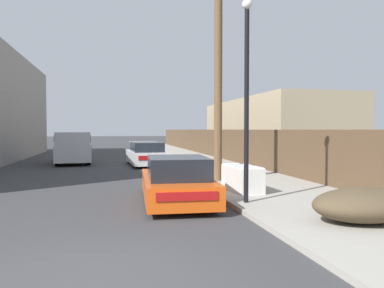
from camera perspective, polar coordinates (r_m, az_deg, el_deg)
name	(u,v)px	position (r m, az deg, el deg)	size (l,w,h in m)	color
ground_plane	(94,284)	(5.24, -14.77, -19.99)	(220.00, 220.00, 0.00)	#38383A
sidewalk_curb	(177,154)	(28.87, -2.25, -1.60)	(4.20, 63.00, 0.12)	#9E998E
discarded_fridge	(242,178)	(11.48, 7.63, -5.17)	(0.80, 1.76, 0.79)	white
parked_sports_car_red	(177,182)	(10.15, -2.35, -5.74)	(2.00, 4.27, 1.26)	#E05114
car_parked_mid	(146,154)	(20.75, -6.96, -1.59)	(2.04, 4.39, 1.28)	silver
pickup_truck	(73,148)	(22.93, -17.66, -0.54)	(2.36, 5.73, 1.83)	silver
utility_pole	(218,60)	(13.88, 4.01, 12.61)	(1.80, 0.30, 8.50)	brown
street_lamp	(247,87)	(9.62, 8.33, 8.66)	(0.26, 0.26, 5.11)	black
brush_pile	(365,205)	(8.37, 24.88, -8.40)	(2.22, 1.47, 0.69)	brown
wooden_fence	(208,142)	(27.42, 2.46, 0.27)	(0.08, 41.86, 1.85)	brown
building_right_house	(270,127)	(30.28, 11.78, 2.48)	(6.00, 16.32, 4.29)	tan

